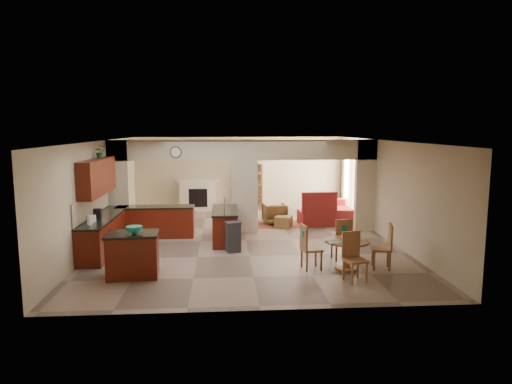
{
  "coord_description": "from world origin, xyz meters",
  "views": [
    {
      "loc": [
        -0.62,
        -12.55,
        3.16
      ],
      "look_at": [
        0.3,
        0.3,
        1.33
      ],
      "focal_mm": 32.0,
      "sensor_mm": 36.0,
      "label": 1
    }
  ],
  "objects": [
    {
      "name": "kitchen_island",
      "position": [
        -2.57,
        -2.97,
        0.48
      ],
      "size": [
        1.15,
        0.86,
        0.95
      ],
      "rotation": [
        0.0,
        0.0,
        0.08
      ],
      "color": "#3D1507",
      "rests_on": "floor"
    },
    {
      "name": "fireplace",
      "position": [
        -1.6,
        4.83,
        0.61
      ],
      "size": [
        1.6,
        0.35,
        1.2
      ],
      "color": "silver",
      "rests_on": "floor"
    },
    {
      "name": "drape_a_left",
      "position": [
        3.93,
        1.7,
        1.2
      ],
      "size": [
        0.1,
        0.28,
        2.3
      ],
      "primitive_type": "cube",
      "color": "#3B1D17",
      "rests_on": "wall_right"
    },
    {
      "name": "floor",
      "position": [
        0.0,
        0.0,
        0.0
      ],
      "size": [
        10.0,
        10.0,
        0.0
      ],
      "primitive_type": "plane",
      "color": "gray",
      "rests_on": "ground"
    },
    {
      "name": "trash_can",
      "position": [
        -0.39,
        -1.18,
        0.36
      ],
      "size": [
        0.41,
        0.37,
        0.72
      ],
      "primitive_type": "cube",
      "rotation": [
        0.0,
        0.0,
        0.28
      ],
      "color": "#2F2F31",
      "rests_on": "floor"
    },
    {
      "name": "shelving_unit",
      "position": [
        0.35,
        4.82,
        0.9
      ],
      "size": [
        1.0,
        0.32,
        1.8
      ],
      "primitive_type": "cube",
      "color": "#905F31",
      "rests_on": "floor"
    },
    {
      "name": "peninsula",
      "position": [
        -0.6,
        -0.11,
        0.46
      ],
      "size": [
        0.7,
        1.85,
        0.91
      ],
      "color": "#3D1507",
      "rests_on": "floor"
    },
    {
      "name": "upper_cabinets",
      "position": [
        -3.82,
        -0.8,
        1.92
      ],
      "size": [
        0.35,
        2.4,
        0.9
      ],
      "primitive_type": "cube",
      "color": "#3D1507",
      "rests_on": "wall_left"
    },
    {
      "name": "chair_south",
      "position": [
        2.05,
        -3.55,
        0.55
      ],
      "size": [
        0.52,
        0.52,
        1.02
      ],
      "rotation": [
        0.0,
        0.0,
        0.27
      ],
      "color": "#905F31",
      "rests_on": "floor"
    },
    {
      "name": "glazed_door",
      "position": [
        3.97,
        3.15,
        1.05
      ],
      "size": [
        0.02,
        0.7,
        2.1
      ],
      "primitive_type": "cube",
      "color": "white",
      "rests_on": "wall_right"
    },
    {
      "name": "partition_right_pier",
      "position": [
        3.7,
        1.0,
        1.4
      ],
      "size": [
        0.6,
        0.25,
        2.8
      ],
      "primitive_type": "cube",
      "color": "beige",
      "rests_on": "floor"
    },
    {
      "name": "drape_a_right",
      "position": [
        3.93,
        2.9,
        1.2
      ],
      "size": [
        0.1,
        0.28,
        2.3
      ],
      "primitive_type": "cube",
      "color": "#3B1D17",
      "rests_on": "wall_right"
    },
    {
      "name": "drape_b_right",
      "position": [
        3.93,
        4.6,
        1.2
      ],
      "size": [
        0.1,
        0.28,
        2.3
      ],
      "primitive_type": "cube",
      "color": "#3B1D17",
      "rests_on": "wall_right"
    },
    {
      "name": "chair_west",
      "position": [
        1.25,
        -2.75,
        0.55
      ],
      "size": [
        0.49,
        0.49,
        1.02
      ],
      "rotation": [
        0.0,
        0.0,
        1.74
      ],
      "color": "#905F31",
      "rests_on": "floor"
    },
    {
      "name": "partition_center_pier",
      "position": [
        0.0,
        1.0,
        1.1
      ],
      "size": [
        0.8,
        0.25,
        2.2
      ],
      "primitive_type": "cube",
      "color": "beige",
      "rests_on": "floor"
    },
    {
      "name": "ottoman",
      "position": [
        1.27,
        1.59,
        0.18
      ],
      "size": [
        0.65,
        0.65,
        0.36
      ],
      "primitive_type": "cube",
      "rotation": [
        0.0,
        0.0,
        -0.39
      ],
      "color": "maroon",
      "rests_on": "floor"
    },
    {
      "name": "wall_clock",
      "position": [
        -2.0,
        0.85,
        2.45
      ],
      "size": [
        0.34,
        0.03,
        0.34
      ],
      "primitive_type": "cylinder",
      "rotation": [
        1.57,
        0.0,
        0.0
      ],
      "color": "#4B2A19",
      "rests_on": "partition_header"
    },
    {
      "name": "partition_left_pier",
      "position": [
        -3.7,
        1.0,
        1.4
      ],
      "size": [
        0.6,
        0.25,
        2.8
      ],
      "primitive_type": "cube",
      "color": "beige",
      "rests_on": "floor"
    },
    {
      "name": "chair_east",
      "position": [
        2.99,
        -2.83,
        0.55
      ],
      "size": [
        0.5,
        0.5,
        1.02
      ],
      "rotation": [
        0.0,
        0.0,
        4.49
      ],
      "color": "#905F31",
      "rests_on": "floor"
    },
    {
      "name": "wall_right",
      "position": [
        4.0,
        0.0,
        1.4
      ],
      "size": [
        0.0,
        10.0,
        10.0
      ],
      "primitive_type": "plane",
      "rotation": [
        1.57,
        0.0,
        -1.57
      ],
      "color": "beige",
      "rests_on": "floor"
    },
    {
      "name": "wall_back",
      "position": [
        0.0,
        5.0,
        1.4
      ],
      "size": [
        8.0,
        0.0,
        8.0
      ],
      "primitive_type": "plane",
      "rotation": [
        1.57,
        0.0,
        0.0
      ],
      "color": "beige",
      "rests_on": "floor"
    },
    {
      "name": "partition_header",
      "position": [
        0.0,
        1.0,
        2.5
      ],
      "size": [
        8.0,
        0.25,
        0.6
      ],
      "primitive_type": "cube",
      "color": "beige",
      "rests_on": "partition_center_pier"
    },
    {
      "name": "drape_b_left",
      "position": [
        3.93,
        3.4,
        1.2
      ],
      "size": [
        0.1,
        0.28,
        2.3
      ],
      "primitive_type": "cube",
      "color": "#3B1D17",
      "rests_on": "wall_right"
    },
    {
      "name": "window_b",
      "position": [
        3.97,
        4.0,
        1.2
      ],
      "size": [
        0.02,
        0.9,
        1.9
      ],
      "primitive_type": "cube",
      "color": "white",
      "rests_on": "wall_right"
    },
    {
      "name": "plant",
      "position": [
        -3.82,
        -0.41,
        2.54
      ],
      "size": [
        0.38,
        0.35,
        0.33
      ],
      "primitive_type": "imported",
      "rotation": [
        0.0,
        0.0,
        0.37
      ],
      "color": "#1B4612",
      "rests_on": "upper_cabinets"
    },
    {
      "name": "chair_north",
      "position": [
        2.19,
        -2.13,
        0.55
      ],
      "size": [
        0.46,
        0.46,
        1.02
      ],
      "rotation": [
        0.0,
        0.0,
        3.24
      ],
      "color": "#905F31",
      "rests_on": "floor"
    },
    {
      "name": "wall_left",
      "position": [
        -4.0,
        0.0,
        1.4
      ],
      "size": [
        0.0,
        10.0,
        10.0
      ],
      "primitive_type": "plane",
      "rotation": [
        1.57,
        0.0,
        1.57
      ],
      "color": "beige",
      "rests_on": "floor"
    },
    {
      "name": "teal_bowl",
      "position": [
        -2.5,
        -3.05,
        1.03
      ],
      "size": [
        0.35,
        0.35,
        0.16
      ],
      "primitive_type": "cylinder",
      "color": "#138369",
      "rests_on": "kitchen_island"
    },
    {
      "name": "sofa",
      "position": [
        3.3,
        2.77,
        0.39
      ],
      "size": [
        2.78,
        1.45,
        0.77
      ],
      "primitive_type": "imported",
      "rotation": [
        0.0,
        0.0,
        1.41
      ],
      "color": "maroon",
      "rests_on": "floor"
    },
    {
      "name": "wall_front",
      "position": [
        0.0,
        -5.0,
        1.4
      ],
      "size": [
        8.0,
        0.0,
        8.0
      ],
      "primitive_type": "plane",
      "rotation": [
        -1.57,
        0.0,
        0.0
      ],
      "color": "beige",
      "rests_on": "floor"
    },
    {
      "name": "ceiling_fan",
      "position": [
        1.5,
        3.0,
        2.56
      ],
      "size": [
        1.0,
        1.0,
        0.1
      ],
      "primitive_type": "cylinder",
      "color": "white",
      "rests_on": "ceiling"
    },
    {
      "name": "armchair",
      "position": [
        1.05,
        2.18,
        0.34
      ],
      "size": [
        0.82,
        0.84,
        0.68
      ],
      "primitive_type": "imported",
      "rotation": [
        0.0,
        0.0,
        3.27
      ],
      "color": "maroon",
      "rests_on": "floor"
    },
    {
      "name": "fruit_bowl",
      "position": [
        2.13,
        -2.85,
        0.75
      ],
      "size": [
        0.29,
        0.29,
        0.16
      ],
      "primitive_type": "cylinder",
      "color": "#77AD25",
      "rests_on": "dining_table"
    },
    {
      "name": "dining_table",
      "position": [
        2.11,
        -2.84,
        0.46
      ],
      "size": [
        0.99,
        0.99,
        0.68
      ],
      "color": "#905F31",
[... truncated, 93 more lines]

